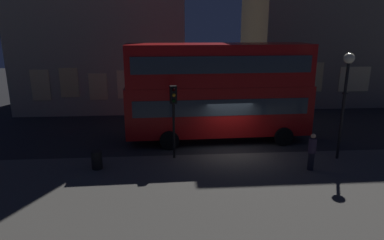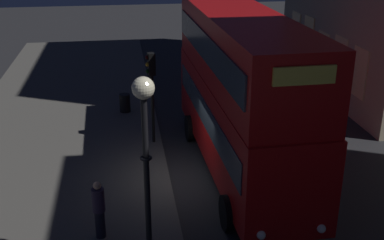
{
  "view_description": "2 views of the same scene",
  "coord_description": "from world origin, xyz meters",
  "px_view_note": "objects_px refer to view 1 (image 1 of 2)",
  "views": [
    {
      "loc": [
        -3.41,
        -16.74,
        6.51
      ],
      "look_at": [
        -2.09,
        0.42,
        1.73
      ],
      "focal_mm": 31.69,
      "sensor_mm": 36.0,
      "label": 1
    },
    {
      "loc": [
        14.92,
        -1.91,
        8.31
      ],
      "look_at": [
        -1.67,
        0.56,
        1.54
      ],
      "focal_mm": 45.69,
      "sensor_mm": 36.0,
      "label": 2
    }
  ],
  "objects_px": {
    "traffic_light_near_kerb": "(174,107)",
    "litter_bin": "(97,160)",
    "double_decker_bus": "(218,88)",
    "street_lamp": "(346,82)",
    "pedestrian": "(312,151)"
  },
  "relations": [
    {
      "from": "traffic_light_near_kerb",
      "to": "litter_bin",
      "type": "bearing_deg",
      "value": -173.41
    },
    {
      "from": "traffic_light_near_kerb",
      "to": "double_decker_bus",
      "type": "bearing_deg",
      "value": 38.15
    },
    {
      "from": "litter_bin",
      "to": "street_lamp",
      "type": "bearing_deg",
      "value": 1.82
    },
    {
      "from": "double_decker_bus",
      "to": "street_lamp",
      "type": "bearing_deg",
      "value": -34.34
    },
    {
      "from": "double_decker_bus",
      "to": "street_lamp",
      "type": "xyz_separation_m",
      "value": [
        5.53,
        -3.56,
        0.84
      ]
    },
    {
      "from": "traffic_light_near_kerb",
      "to": "litter_bin",
      "type": "distance_m",
      "value": 4.36
    },
    {
      "from": "pedestrian",
      "to": "litter_bin",
      "type": "bearing_deg",
      "value": -177.09
    },
    {
      "from": "street_lamp",
      "to": "pedestrian",
      "type": "xyz_separation_m",
      "value": [
        -1.92,
        -1.26,
        -2.94
      ]
    },
    {
      "from": "traffic_light_near_kerb",
      "to": "litter_bin",
      "type": "height_order",
      "value": "traffic_light_near_kerb"
    },
    {
      "from": "double_decker_bus",
      "to": "pedestrian",
      "type": "height_order",
      "value": "double_decker_bus"
    },
    {
      "from": "street_lamp",
      "to": "pedestrian",
      "type": "height_order",
      "value": "street_lamp"
    },
    {
      "from": "street_lamp",
      "to": "litter_bin",
      "type": "distance_m",
      "value": 12.24
    },
    {
      "from": "traffic_light_near_kerb",
      "to": "pedestrian",
      "type": "relative_size",
      "value": 2.1
    },
    {
      "from": "double_decker_bus",
      "to": "pedestrian",
      "type": "relative_size",
      "value": 6.09
    },
    {
      "from": "pedestrian",
      "to": "litter_bin",
      "type": "distance_m",
      "value": 9.88
    }
  ]
}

